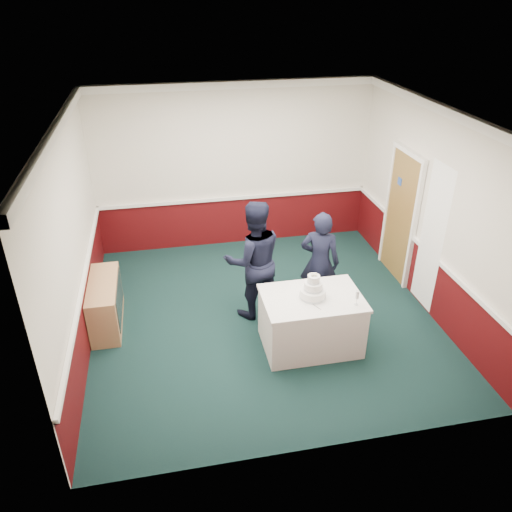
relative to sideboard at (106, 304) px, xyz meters
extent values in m
plane|color=#14312A|center=(2.28, -0.26, -0.35)|extent=(5.00, 5.00, 0.00)
cube|color=silver|center=(2.28, 2.21, 1.15)|extent=(5.00, 0.05, 3.00)
cube|color=silver|center=(-0.20, -0.26, 1.15)|extent=(0.05, 5.00, 3.00)
cube|color=silver|center=(4.75, -0.26, 1.15)|extent=(0.05, 5.00, 3.00)
cube|color=white|center=(2.28, -0.26, 2.62)|extent=(5.00, 5.00, 0.05)
cube|color=#46090B|center=(2.28, 2.22, 0.10)|extent=(5.00, 0.02, 0.90)
cube|color=white|center=(2.28, 2.21, 0.57)|extent=(4.98, 0.05, 0.06)
cube|color=white|center=(2.28, 2.20, 2.58)|extent=(5.00, 0.08, 0.12)
cube|color=brown|center=(4.74, 0.54, 0.70)|extent=(0.05, 0.90, 2.10)
cube|color=#234799|center=(4.71, 0.69, 1.27)|extent=(0.01, 0.12, 0.12)
cube|color=white|center=(4.70, -0.51, 0.85)|extent=(0.02, 0.60, 2.20)
cube|color=tan|center=(0.00, 0.00, 0.00)|extent=(0.40, 1.20, 0.70)
cube|color=black|center=(0.20, 0.00, 0.05)|extent=(0.01, 1.00, 0.50)
cube|color=white|center=(2.77, -1.05, 0.03)|extent=(1.28, 0.88, 0.76)
cube|color=white|center=(2.77, -1.05, 0.42)|extent=(1.32, 0.92, 0.04)
cylinder|color=white|center=(2.77, -1.05, 0.50)|extent=(0.34, 0.34, 0.12)
cylinder|color=#B7BCC3|center=(2.77, -1.05, 0.45)|extent=(0.35, 0.35, 0.03)
cylinder|color=white|center=(2.77, -1.05, 0.61)|extent=(0.24, 0.24, 0.11)
cylinder|color=#B7BCC3|center=(2.77, -1.05, 0.57)|extent=(0.25, 0.25, 0.02)
cylinder|color=white|center=(2.77, -1.05, 0.72)|extent=(0.16, 0.16, 0.10)
cylinder|color=#B7BCC3|center=(2.77, -1.05, 0.68)|extent=(0.17, 0.17, 0.02)
sphere|color=#EDE5C9|center=(2.77, -1.05, 0.79)|extent=(0.03, 0.03, 0.03)
sphere|color=#EDE5C9|center=(2.80, -1.04, 0.79)|extent=(0.03, 0.03, 0.03)
sphere|color=#EDE5C9|center=(2.75, -1.03, 0.79)|extent=(0.03, 0.03, 0.03)
sphere|color=#EDE5C9|center=(2.79, -1.08, 0.79)|extent=(0.03, 0.03, 0.03)
sphere|color=#EDE5C9|center=(2.74, -1.07, 0.79)|extent=(0.03, 0.03, 0.03)
cube|color=silver|center=(2.74, -1.25, 0.44)|extent=(0.11, 0.21, 0.00)
cylinder|color=silver|center=(3.27, -1.33, 0.44)|extent=(0.05, 0.05, 0.01)
cylinder|color=silver|center=(3.27, -1.33, 0.49)|extent=(0.01, 0.01, 0.09)
cylinder|color=silver|center=(3.27, -1.33, 0.59)|extent=(0.04, 0.04, 0.11)
imported|color=black|center=(2.16, -0.15, 0.56)|extent=(0.92, 0.74, 1.82)
imported|color=black|center=(3.14, -0.20, 0.45)|extent=(0.69, 0.60, 1.60)
camera|label=1|loc=(0.96, -6.28, 4.09)|focal=35.00mm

